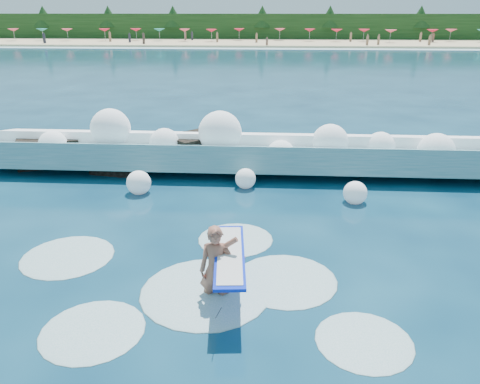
% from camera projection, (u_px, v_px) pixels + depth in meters
% --- Properties ---
extents(ground, '(200.00, 200.00, 0.00)m').
position_uv_depth(ground, '(171.00, 269.00, 10.94)').
color(ground, '#082840').
rests_on(ground, ground).
extents(beach, '(140.00, 20.00, 0.40)m').
position_uv_depth(beach, '(260.00, 43.00, 83.38)').
color(beach, tan).
rests_on(beach, ground).
extents(wet_band, '(140.00, 5.00, 0.08)m').
position_uv_depth(wet_band, '(258.00, 48.00, 73.21)').
color(wet_band, silver).
rests_on(wet_band, ground).
extents(treeline, '(140.00, 4.00, 5.00)m').
position_uv_depth(treeline, '(261.00, 27.00, 91.84)').
color(treeline, black).
rests_on(treeline, ground).
extents(breaking_wave, '(19.01, 2.92, 1.64)m').
position_uv_depth(breaking_wave, '(244.00, 155.00, 17.63)').
color(breaking_wave, teal).
rests_on(breaking_wave, ground).
extents(rock_cluster, '(8.28, 3.20, 1.33)m').
position_uv_depth(rock_cluster, '(115.00, 154.00, 18.21)').
color(rock_cluster, black).
rests_on(rock_cluster, ground).
extents(surfer_with_board, '(1.05, 3.05, 1.93)m').
position_uv_depth(surfer_with_board, '(219.00, 266.00, 9.66)').
color(surfer_with_board, '#945745').
rests_on(surfer_with_board, ground).
extents(wave_spray, '(15.34, 4.48, 2.27)m').
position_uv_depth(wave_spray, '(239.00, 142.00, 17.31)').
color(wave_spray, white).
rests_on(wave_spray, ground).
extents(surf_foam, '(8.74, 5.94, 0.14)m').
position_uv_depth(surf_foam, '(199.00, 283.00, 10.37)').
color(surf_foam, silver).
rests_on(surf_foam, ground).
extents(beach_umbrellas, '(111.88, 6.65, 0.50)m').
position_uv_depth(beach_umbrellas, '(259.00, 30.00, 84.02)').
color(beach_umbrellas, red).
rests_on(beach_umbrellas, ground).
extents(beachgoers, '(94.39, 13.18, 1.93)m').
position_uv_depth(beachgoers, '(231.00, 38.00, 80.95)').
color(beachgoers, '#3F332D').
rests_on(beachgoers, ground).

